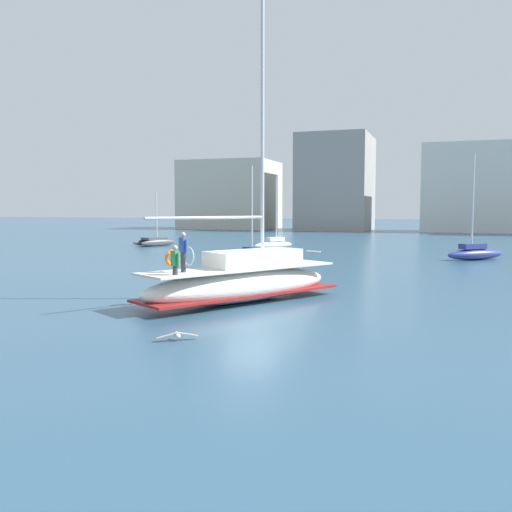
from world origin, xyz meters
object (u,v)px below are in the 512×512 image
moored_sloop_far (154,241)px  seagull (177,335)px  moored_sloop_near (274,244)px  moored_cutter_left (254,255)px  main_sailboat (242,280)px  moored_cutter_right (475,252)px

moored_sloop_far → seagull: bearing=-60.2°
moored_sloop_near → seagull: (8.37, -37.57, -0.36)m
moored_cutter_left → seagull: bearing=-76.4°
moored_sloop_near → moored_sloop_far: (-13.59, 0.76, -0.01)m
main_sailboat → moored_sloop_near: size_ratio=1.98×
moored_cutter_right → seagull: size_ratio=7.36×
moored_sloop_far → seagull: size_ratio=5.23×
main_sailboat → seagull: size_ratio=12.61×
moored_sloop_near → moored_cutter_right: bearing=-18.5°
moored_sloop_far → moored_cutter_right: size_ratio=0.71×
moored_cutter_left → main_sailboat: bearing=-72.8°
main_sailboat → moored_sloop_far: 37.68m
moored_sloop_near → seagull: moored_sloop_near is taller
moored_cutter_left → moored_sloop_near: bearing=100.5°
main_sailboat → moored_cutter_left: main_sailboat is taller
moored_sloop_near → moored_cutter_left: moored_cutter_left is taller
moored_cutter_right → main_sailboat: bearing=-113.2°
moored_cutter_right → seagull: 32.97m
seagull → main_sailboat: bearing=94.6°
main_sailboat → seagull: bearing=-85.4°
moored_sloop_far → seagull: 44.18m
moored_sloop_near → moored_sloop_far: size_ratio=1.21×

